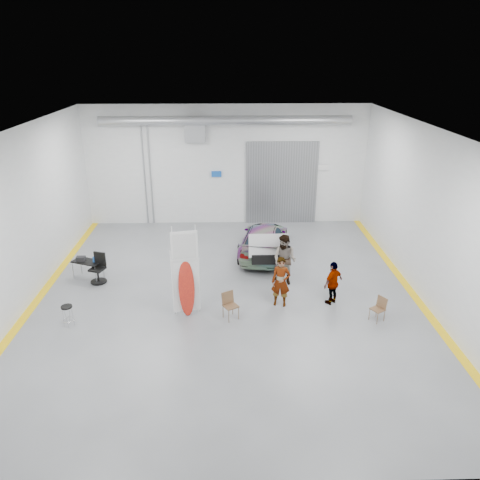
{
  "coord_description": "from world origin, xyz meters",
  "views": [
    {
      "loc": [
        0.04,
        -15.06,
        8.34
      ],
      "look_at": [
        0.51,
        1.79,
        1.5
      ],
      "focal_mm": 35.0,
      "sensor_mm": 36.0,
      "label": 1
    }
  ],
  "objects_px": {
    "sedan_car": "(264,240)",
    "shop_stool": "(68,316)",
    "work_table": "(86,261)",
    "person_a": "(281,282)",
    "person_c": "(333,283)",
    "office_chair": "(98,270)",
    "person_b": "(285,260)",
    "surfboard_display": "(185,280)",
    "folding_chair_near": "(231,311)",
    "folding_chair_far": "(377,313)"
  },
  "relations": [
    {
      "from": "person_a",
      "to": "person_b",
      "type": "height_order",
      "value": "person_b"
    },
    {
      "from": "surfboard_display",
      "to": "office_chair",
      "type": "distance_m",
      "value": 4.45
    },
    {
      "from": "shop_stool",
      "to": "office_chair",
      "type": "relative_size",
      "value": 0.64
    },
    {
      "from": "sedan_car",
      "to": "person_b",
      "type": "height_order",
      "value": "person_b"
    },
    {
      "from": "person_b",
      "to": "folding_chair_near",
      "type": "bearing_deg",
      "value": -95.26
    },
    {
      "from": "folding_chair_near",
      "to": "surfboard_display",
      "type": "bearing_deg",
      "value": 138.35
    },
    {
      "from": "person_c",
      "to": "office_chair",
      "type": "relative_size",
      "value": 1.39
    },
    {
      "from": "folding_chair_far",
      "to": "office_chair",
      "type": "height_order",
      "value": "office_chair"
    },
    {
      "from": "sedan_car",
      "to": "work_table",
      "type": "xyz_separation_m",
      "value": [
        -7.13,
        -2.2,
        0.07
      ]
    },
    {
      "from": "sedan_car",
      "to": "person_b",
      "type": "xyz_separation_m",
      "value": [
        0.58,
        -2.83,
        0.33
      ]
    },
    {
      "from": "surfboard_display",
      "to": "office_chair",
      "type": "bearing_deg",
      "value": 133.39
    },
    {
      "from": "person_a",
      "to": "person_c",
      "type": "bearing_deg",
      "value": 14.41
    },
    {
      "from": "person_c",
      "to": "office_chair",
      "type": "distance_m",
      "value": 8.9
    },
    {
      "from": "person_b",
      "to": "office_chair",
      "type": "distance_m",
      "value": 7.19
    },
    {
      "from": "person_b",
      "to": "shop_stool",
      "type": "relative_size",
      "value": 2.66
    },
    {
      "from": "sedan_car",
      "to": "person_a",
      "type": "bearing_deg",
      "value": 104.1
    },
    {
      "from": "shop_stool",
      "to": "person_b",
      "type": "bearing_deg",
      "value": 21.16
    },
    {
      "from": "person_a",
      "to": "office_chair",
      "type": "height_order",
      "value": "person_a"
    },
    {
      "from": "person_a",
      "to": "work_table",
      "type": "xyz_separation_m",
      "value": [
        -7.38,
        2.32,
        -0.18
      ]
    },
    {
      "from": "folding_chair_far",
      "to": "office_chair",
      "type": "xyz_separation_m",
      "value": [
        -9.94,
        3.1,
        0.25
      ]
    },
    {
      "from": "person_a",
      "to": "person_c",
      "type": "relative_size",
      "value": 1.13
    },
    {
      "from": "shop_stool",
      "to": "work_table",
      "type": "height_order",
      "value": "work_table"
    },
    {
      "from": "person_c",
      "to": "office_chair",
      "type": "xyz_separation_m",
      "value": [
        -8.69,
        1.91,
        -0.29
      ]
    },
    {
      "from": "sedan_car",
      "to": "person_c",
      "type": "xyz_separation_m",
      "value": [
        2.1,
        -4.43,
        0.14
      ]
    },
    {
      "from": "sedan_car",
      "to": "folding_chair_far",
      "type": "xyz_separation_m",
      "value": [
        3.35,
        -5.62,
        -0.4
      ]
    },
    {
      "from": "sedan_car",
      "to": "shop_stool",
      "type": "height_order",
      "value": "sedan_car"
    },
    {
      "from": "person_b",
      "to": "shop_stool",
      "type": "xyz_separation_m",
      "value": [
        -7.36,
        -2.85,
        -0.62
      ]
    },
    {
      "from": "sedan_car",
      "to": "work_table",
      "type": "relative_size",
      "value": 3.51
    },
    {
      "from": "person_a",
      "to": "folding_chair_near",
      "type": "distance_m",
      "value": 2.04
    },
    {
      "from": "person_a",
      "to": "work_table",
      "type": "distance_m",
      "value": 7.74
    },
    {
      "from": "person_b",
      "to": "sedan_car",
      "type": "bearing_deg",
      "value": 135.88
    },
    {
      "from": "sedan_car",
      "to": "folding_chair_near",
      "type": "bearing_deg",
      "value": 85.26
    },
    {
      "from": "person_c",
      "to": "folding_chair_far",
      "type": "relative_size",
      "value": 1.94
    },
    {
      "from": "sedan_car",
      "to": "person_a",
      "type": "relative_size",
      "value": 2.51
    },
    {
      "from": "office_chair",
      "to": "folding_chair_far",
      "type": "bearing_deg",
      "value": 2.38
    },
    {
      "from": "shop_stool",
      "to": "office_chair",
      "type": "height_order",
      "value": "office_chair"
    },
    {
      "from": "surfboard_display",
      "to": "office_chair",
      "type": "relative_size",
      "value": 2.76
    },
    {
      "from": "person_b",
      "to": "folding_chair_near",
      "type": "xyz_separation_m",
      "value": [
        -2.08,
        -2.52,
        -0.7
      ]
    },
    {
      "from": "office_chair",
      "to": "person_a",
      "type": "bearing_deg",
      "value": 3.51
    },
    {
      "from": "work_table",
      "to": "surfboard_display",
      "type": "bearing_deg",
      "value": -34.8
    },
    {
      "from": "folding_chair_far",
      "to": "sedan_car",
      "type": "bearing_deg",
      "value": 178.99
    },
    {
      "from": "sedan_car",
      "to": "person_c",
      "type": "height_order",
      "value": "person_c"
    },
    {
      "from": "person_a",
      "to": "surfboard_display",
      "type": "relative_size",
      "value": 0.57
    },
    {
      "from": "person_a",
      "to": "folding_chair_near",
      "type": "xyz_separation_m",
      "value": [
        -1.75,
        -0.84,
        -0.62
      ]
    },
    {
      "from": "person_c",
      "to": "surfboard_display",
      "type": "bearing_deg",
      "value": -33.47
    },
    {
      "from": "folding_chair_near",
      "to": "office_chair",
      "type": "xyz_separation_m",
      "value": [
        -5.09,
        2.83,
        0.22
      ]
    },
    {
      "from": "person_a",
      "to": "folding_chair_near",
      "type": "bearing_deg",
      "value": -142.33
    },
    {
      "from": "shop_stool",
      "to": "office_chair",
      "type": "xyz_separation_m",
      "value": [
        0.19,
        3.16,
        0.14
      ]
    },
    {
      "from": "person_a",
      "to": "folding_chair_far",
      "type": "height_order",
      "value": "person_a"
    },
    {
      "from": "work_table",
      "to": "office_chair",
      "type": "xyz_separation_m",
      "value": [
        0.54,
        -0.33,
        -0.22
      ]
    }
  ]
}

